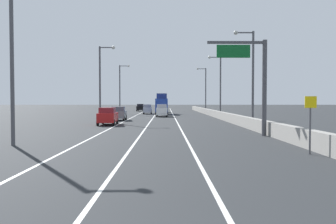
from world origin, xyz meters
TOP-DOWN VIEW (x-y plane):
  - ground_plane at (0.00, 64.00)m, footprint 320.00×320.00m
  - lane_stripe_left at (-5.50, 55.00)m, footprint 0.16×130.00m
  - lane_stripe_center at (-2.00, 55.00)m, footprint 0.16×130.00m
  - lane_stripe_right at (1.50, 55.00)m, footprint 0.16×130.00m
  - jersey_barrier_right at (8.36, 40.00)m, footprint 0.60×120.00m
  - overhead_sign_gantry at (7.01, 22.99)m, footprint 4.68×0.36m
  - speed_advisory_sign at (7.46, 13.65)m, footprint 0.60×0.11m
  - lamp_post_right_second at (8.75, 31.57)m, footprint 2.14×0.44m
  - lamp_post_right_third at (8.61, 51.77)m, footprint 2.14×0.44m
  - lamp_post_right_fourth at (8.57, 71.97)m, footprint 2.14×0.44m
  - lamp_post_left_near at (-9.17, 17.37)m, footprint 2.14×0.44m
  - lamp_post_left_mid at (-8.36, 41.61)m, footprint 2.14×0.44m
  - lamp_post_left_far at (-8.96, 65.85)m, footprint 2.14×0.44m
  - car_black_0 at (-6.57, 86.78)m, footprint 1.92×4.69m
  - car_gray_1 at (-6.56, 44.40)m, footprint 2.00×4.08m
  - car_silver_2 at (-3.74, 67.70)m, footprint 1.90×4.78m
  - car_green_3 at (-0.62, 77.40)m, footprint 1.99×4.55m
  - car_white_4 at (-0.62, 55.66)m, footprint 1.90×4.64m
  - car_red_5 at (-6.59, 35.47)m, footprint 2.08×4.66m
  - box_truck at (-0.78, 66.52)m, footprint 2.50×8.25m

SIDE VIEW (x-z plane):
  - ground_plane at x=0.00m, z-range 0.00..0.00m
  - lane_stripe_left at x=-5.50m, z-range 0.00..0.00m
  - lane_stripe_center at x=-2.00m, z-range 0.00..0.00m
  - lane_stripe_right at x=1.50m, z-range 0.00..0.00m
  - jersey_barrier_right at x=8.36m, z-range 0.00..1.10m
  - car_black_0 at x=-6.57m, z-range 0.00..1.89m
  - car_gray_1 at x=-6.56m, z-range 0.00..1.92m
  - car_red_5 at x=-6.59m, z-range 0.00..1.98m
  - car_green_3 at x=-0.62m, z-range 0.00..1.98m
  - car_silver_2 at x=-3.74m, z-range 0.00..1.99m
  - car_white_4 at x=-0.62m, z-range 0.00..2.12m
  - speed_advisory_sign at x=7.46m, z-range 0.26..3.26m
  - box_truck at x=-0.78m, z-range -0.18..4.07m
  - overhead_sign_gantry at x=7.01m, z-range 0.98..8.48m
  - lamp_post_right_second at x=8.75m, z-range 0.75..10.70m
  - lamp_post_right_third at x=8.61m, z-range 0.75..10.70m
  - lamp_post_right_fourth at x=8.57m, z-range 0.75..10.70m
  - lamp_post_left_near at x=-9.17m, z-range 0.75..10.70m
  - lamp_post_left_mid at x=-8.36m, z-range 0.75..10.70m
  - lamp_post_left_far at x=-8.96m, z-range 0.75..10.70m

